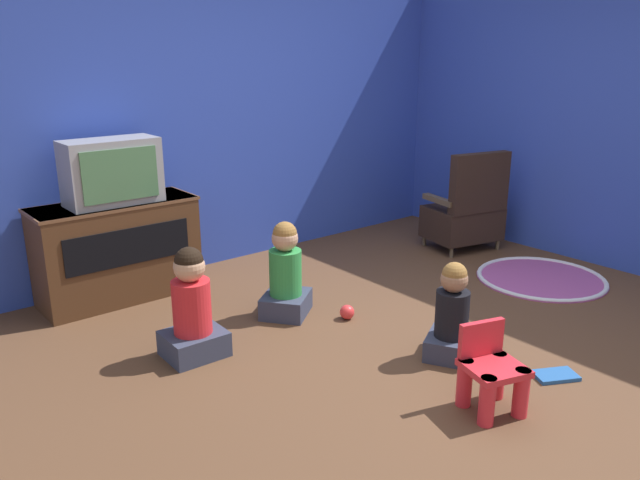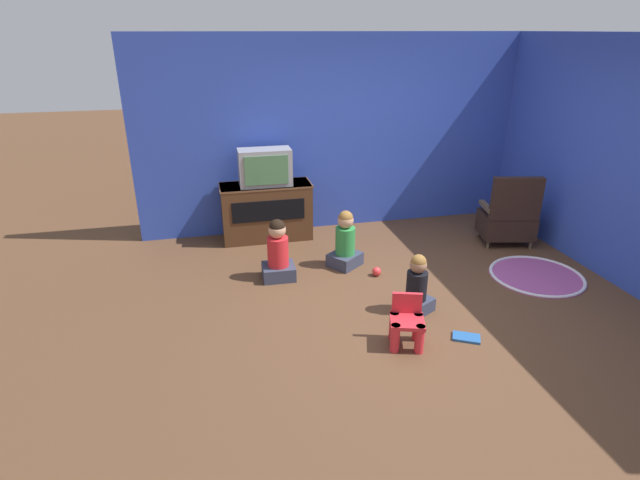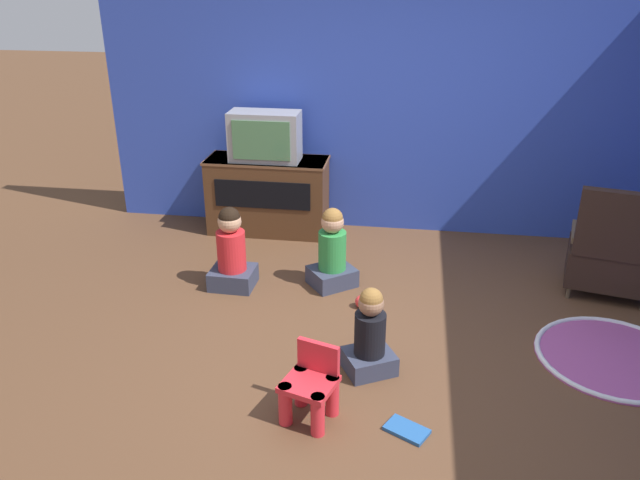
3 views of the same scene
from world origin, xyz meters
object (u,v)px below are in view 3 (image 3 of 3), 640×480
Objects in this scene: tv_cabinet at (268,194)px; child_watching_left at (232,253)px; television at (265,136)px; child_watching_right at (370,336)px; child_watching_center at (332,253)px; yellow_kid_chair at (310,389)px; toy_ball at (362,302)px; book at (407,430)px; black_armchair at (612,255)px.

tv_cabinet is 1.68× the size of child_watching_left.
child_watching_left is (-0.03, -1.19, -0.69)m from television.
child_watching_center is at bearing 80.59° from child_watching_right.
child_watching_center is at bearing 110.79° from yellow_kid_chair.
tv_cabinet is 11.46× the size of toy_ball.
tv_cabinet is 3.23m from book.
television is (0.00, -0.04, 0.61)m from tv_cabinet.
toy_ball is at bearing -46.20° from book.
child_watching_left is at bearing 169.79° from toy_ball.
child_watching_center reaches higher than child_watching_right.
child_watching_center is (-0.10, 1.71, 0.10)m from yellow_kid_chair.
child_watching_left is at bearing -91.48° from tv_cabinet.
yellow_kid_chair is at bearing -124.19° from child_watching_center.
child_watching_center is at bearing 129.20° from toy_ball.
tv_cabinet is 1.23m from child_watching_left.
television reaches higher than toy_ball.
tv_cabinet is at bearing 90.04° from child_watching_left.
toy_ball is (-1.98, -0.51, -0.31)m from black_armchair.
television is at bearing 89.99° from child_watching_left.
black_armchair reaches higher than child_watching_left.
yellow_kid_chair is 1.82m from child_watching_left.
child_watching_left is (-3.10, -0.31, -0.05)m from black_armchair.
black_armchair is at bearing 14.38° from toy_ball.
child_watching_left reaches higher than yellow_kid_chair.
tv_cabinet is at bearing 125.37° from yellow_kid_chair.
child_watching_left is 1.17m from toy_ball.
television reaches higher than tv_cabinet.
black_armchair is 2.07m from toy_ball.
child_watching_center is 1.12× the size of child_watching_right.
black_armchair reaches higher than book.
book is (1.48, -2.80, -0.99)m from television.
child_watching_center is (0.83, 0.15, -0.01)m from child_watching_left.
yellow_kid_chair is at bearing -72.19° from tv_cabinet.
tv_cabinet is 4.16× the size of book.
black_armchair is at bearing -33.46° from child_watching_center.
book is (0.27, -0.58, -0.26)m from child_watching_right.
yellow_kid_chair reaches higher than toy_ball.
child_watching_left reaches higher than child_watching_right.
toy_ball is at bearing 69.94° from child_watching_right.
tv_cabinet reaches higher than toy_ball.
tv_cabinet is 1.83m from toy_ball.
black_armchair reaches higher than yellow_kid_chair.
tv_cabinet is 2.57m from child_watching_right.
tv_cabinet reaches higher than yellow_kid_chair.
child_watching_right is at bearing -81.59° from toy_ball.
child_watching_left is 2.48× the size of book.
television is at bearing 90.14° from child_watching_center.
child_watching_center is (0.80, -1.04, -0.70)m from television.
tv_cabinet is 1.26× the size of black_armchair.
tv_cabinet is 3.20m from black_armchair.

